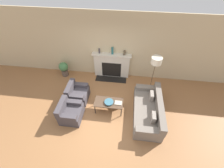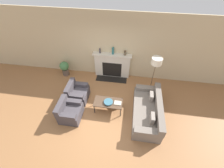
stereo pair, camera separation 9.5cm
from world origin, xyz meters
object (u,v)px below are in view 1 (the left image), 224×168
Objects in this scene: bowl at (109,102)px; mantel_vase_center_right at (124,53)px; floor_lamp at (156,63)px; mantel_vase_center_left at (112,51)px; potted_plant at (64,68)px; armchair_far at (77,94)px; couch at (149,110)px; book at (118,103)px; mantel_vase_left at (99,51)px; fireplace at (112,66)px; armchair_near at (70,112)px; coffee_table at (109,103)px.

bowl is 1.69× the size of mantel_vase_center_right.
bowl is at bearing -141.14° from floor_lamp.
mantel_vase_center_left is 0.51m from mantel_vase_center_right.
mantel_vase_center_right reaches higher than potted_plant.
armchair_far is 1.13× the size of potted_plant.
armchair_far is at bearing -99.22° from couch.
floor_lamp reaches higher than couch.
couch is 6.74× the size of mantel_vase_center_left.
mantel_vase_center_left reaches higher than book.
floor_lamp reaches higher than mantel_vase_left.
mantel_vase_left is at bearing 180.00° from mantel_vase_center_right.
armchair_far is 2.00m from mantel_vase_left.
fireplace is 2.10× the size of armchair_near.
mantel_vase_center_right reaches higher than armchair_near.
floor_lamp is 8.66× the size of mantel_vase_center_right.
mantel_vase_center_right is at bearing 79.01° from coffee_table.
armchair_far is 2.45× the size of bowl.
couch is at bearing -80.86° from armchair_near.
mantel_vase_center_left is at bearing 6.48° from potted_plant.
couch is 3.12m from mantel_vase_left.
coffee_table is 3.16× the size of bowl.
floor_lamp is (1.23, 1.23, 0.96)m from book.
couch is 1.45m from coffee_table.
floor_lamp is at bearing -18.96° from mantel_vase_left.
coffee_table is (0.14, -1.99, -0.16)m from fireplace.
potted_plant is at bearing -174.72° from mantel_vase_center_right.
mantel_vase_left is at bearing 161.04° from floor_lamp.
mantel_vase_left reaches higher than coffee_table.
armchair_far is 1.38m from coffee_table.
armchair_near reaches higher than book.
potted_plant is at bearing 142.84° from bowl.
mantel_vase_center_left reaches higher than coffee_table.
armchair_far is 3.22m from floor_lamp.
mantel_vase_center_right is at bearing 5.28° from potted_plant.
armchair_near is 2.96m from mantel_vase_center_left.
mantel_vase_center_left is 0.43× the size of potted_plant.
armchair_near reaches higher than potted_plant.
couch is 2.52m from mantel_vase_center_right.
mantel_vase_left is (-0.68, 2.03, 0.80)m from bowl.
potted_plant is (-1.02, 1.35, 0.12)m from armchair_far.
mantel_vase_center_left is (-0.13, 2.03, 0.85)m from bowl.
potted_plant is at bearing 172.43° from floor_lamp.
mantel_vase_center_left is (0.03, 0.01, 0.77)m from fireplace.
mantel_vase_center_left is at bearing 155.49° from floor_lamp.
fireplace reaches higher than armchair_far.
armchair_near is (-2.76, -0.44, 0.01)m from couch.
mantel_vase_left is at bearing 119.12° from book.
fireplace is 2.60m from couch.
mantel_vase_left reaches higher than book.
armchair_far is 3.75× the size of mantel_vase_left.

